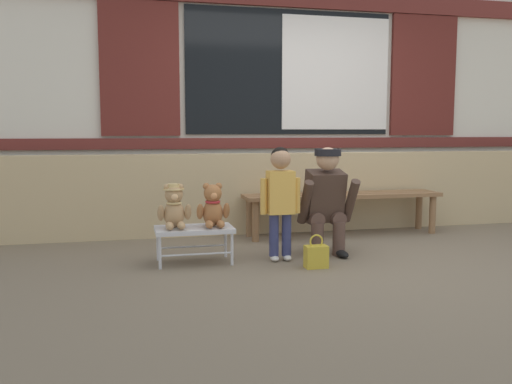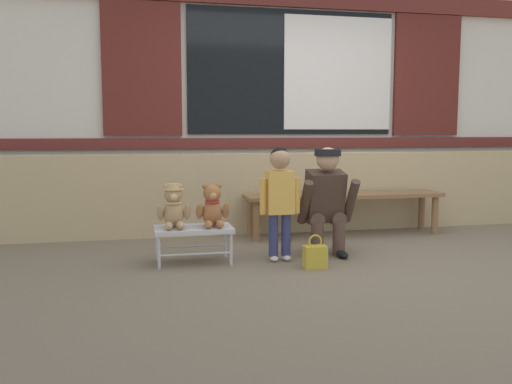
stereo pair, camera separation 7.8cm
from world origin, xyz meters
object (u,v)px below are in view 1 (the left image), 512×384
(small_display_bench, at_px, (194,231))
(handbag_on_ground, at_px, (316,256))
(child_standing, at_px, (280,191))
(wooden_bench_long, at_px, (343,200))
(teddy_bear_plain, at_px, (213,207))
(adult_crouching, at_px, (326,200))
(teddy_bear_with_hat, at_px, (174,207))

(small_display_bench, height_order, handbag_on_ground, small_display_bench)
(child_standing, height_order, handbag_on_ground, child_standing)
(small_display_bench, distance_m, handbag_on_ground, 1.02)
(wooden_bench_long, bearing_deg, small_display_bench, -152.33)
(teddy_bear_plain, bearing_deg, handbag_on_ground, -26.95)
(small_display_bench, relative_size, adult_crouching, 0.67)
(wooden_bench_long, xyz_separation_m, teddy_bear_with_hat, (-1.82, -0.87, 0.10))
(teddy_bear_with_hat, distance_m, handbag_on_ground, 1.22)
(teddy_bear_with_hat, height_order, teddy_bear_plain, same)
(teddy_bear_with_hat, relative_size, child_standing, 0.38)
(wooden_bench_long, distance_m, small_display_bench, 1.88)
(wooden_bench_long, relative_size, teddy_bear_with_hat, 5.78)
(adult_crouching, bearing_deg, wooden_bench_long, 59.08)
(wooden_bench_long, xyz_separation_m, handbag_on_ground, (-0.74, -1.26, -0.28))
(wooden_bench_long, bearing_deg, adult_crouching, -120.92)
(teddy_bear_plain, bearing_deg, wooden_bench_long, 30.07)
(adult_crouching, distance_m, handbag_on_ground, 0.64)
(child_standing, bearing_deg, small_display_bench, 173.68)
(wooden_bench_long, distance_m, handbag_on_ground, 1.49)
(adult_crouching, bearing_deg, small_display_bench, -176.93)
(teddy_bear_with_hat, height_order, adult_crouching, adult_crouching)
(wooden_bench_long, xyz_separation_m, child_standing, (-0.95, -0.95, 0.22))
(small_display_bench, bearing_deg, teddy_bear_plain, 0.51)
(wooden_bench_long, xyz_separation_m, small_display_bench, (-1.66, -0.87, -0.11))
(wooden_bench_long, distance_m, child_standing, 1.36)
(teddy_bear_plain, distance_m, adult_crouching, 1.02)
(small_display_bench, xyz_separation_m, child_standing, (0.72, -0.08, 0.33))
(teddy_bear_with_hat, distance_m, adult_crouching, 1.34)
(small_display_bench, relative_size, teddy_bear_with_hat, 1.76)
(wooden_bench_long, distance_m, teddy_bear_with_hat, 2.02)
(teddy_bear_plain, relative_size, handbag_on_ground, 1.34)
(small_display_bench, height_order, teddy_bear_plain, teddy_bear_plain)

